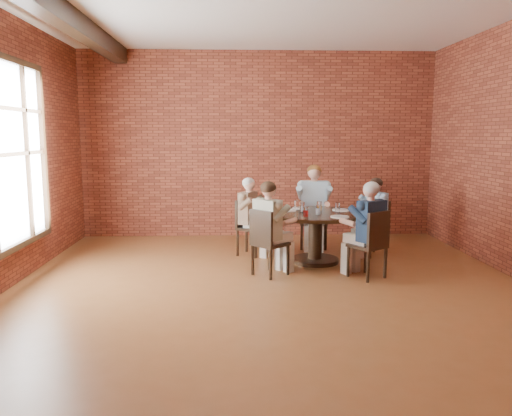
{
  "coord_description": "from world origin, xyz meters",
  "views": [
    {
      "loc": [
        -0.45,
        -5.78,
        1.89
      ],
      "look_at": [
        -0.15,
        1.0,
        0.89
      ],
      "focal_mm": 35.0,
      "sensor_mm": 36.0,
      "label": 1
    }
  ],
  "objects_px": {
    "chair_c": "(247,225)",
    "smartphone": "(341,214)",
    "dining_table": "(315,227)",
    "diner_e": "(368,230)",
    "diner_c": "(251,217)",
    "chair_a": "(376,225)",
    "chair_d": "(266,240)",
    "diner_a": "(373,217)",
    "diner_d": "(270,229)",
    "chair_e": "(372,242)",
    "chair_b": "(313,216)",
    "diner_b": "(314,207)"
  },
  "relations": [
    {
      "from": "chair_a",
      "to": "smartphone",
      "type": "relative_size",
      "value": 7.09
    },
    {
      "from": "dining_table",
      "to": "diner_e",
      "type": "xyz_separation_m",
      "value": [
        0.56,
        -0.83,
        0.11
      ]
    },
    {
      "from": "diner_c",
      "to": "chair_d",
      "type": "distance_m",
      "value": 1.22
    },
    {
      "from": "chair_a",
      "to": "chair_e",
      "type": "bearing_deg",
      "value": -40.33
    },
    {
      "from": "diner_b",
      "to": "diner_e",
      "type": "distance_m",
      "value": 1.86
    },
    {
      "from": "chair_d",
      "to": "smartphone",
      "type": "distance_m",
      "value": 1.24
    },
    {
      "from": "diner_a",
      "to": "diner_b",
      "type": "xyz_separation_m",
      "value": [
        -0.84,
        0.59,
        0.08
      ]
    },
    {
      "from": "chair_d",
      "to": "diner_e",
      "type": "relative_size",
      "value": 0.71
    },
    {
      "from": "diner_b",
      "to": "diner_d",
      "type": "bearing_deg",
      "value": -109.93
    },
    {
      "from": "diner_d",
      "to": "diner_e",
      "type": "height_order",
      "value": "diner_e"
    },
    {
      "from": "dining_table",
      "to": "diner_e",
      "type": "relative_size",
      "value": 1.09
    },
    {
      "from": "chair_c",
      "to": "diner_e",
      "type": "height_order",
      "value": "diner_e"
    },
    {
      "from": "diner_a",
      "to": "chair_b",
      "type": "height_order",
      "value": "diner_a"
    },
    {
      "from": "diner_a",
      "to": "smartphone",
      "type": "bearing_deg",
      "value": -68.28
    },
    {
      "from": "diner_a",
      "to": "chair_d",
      "type": "distance_m",
      "value": 2.07
    },
    {
      "from": "diner_d",
      "to": "chair_e",
      "type": "bearing_deg",
      "value": -142.81
    },
    {
      "from": "diner_a",
      "to": "diner_e",
      "type": "bearing_deg",
      "value": -40.71
    },
    {
      "from": "dining_table",
      "to": "chair_c",
      "type": "xyz_separation_m",
      "value": [
        -1.0,
        0.53,
        -0.05
      ]
    },
    {
      "from": "diner_c",
      "to": "smartphone",
      "type": "relative_size",
      "value": 9.88
    },
    {
      "from": "chair_b",
      "to": "chair_c",
      "type": "distance_m",
      "value": 1.26
    },
    {
      "from": "chair_e",
      "to": "diner_e",
      "type": "relative_size",
      "value": 0.71
    },
    {
      "from": "chair_b",
      "to": "diner_a",
      "type": "bearing_deg",
      "value": -31.69
    },
    {
      "from": "chair_b",
      "to": "diner_b",
      "type": "xyz_separation_m",
      "value": [
        -0.01,
        -0.09,
        0.17
      ]
    },
    {
      "from": "chair_c",
      "to": "diner_d",
      "type": "bearing_deg",
      "value": -138.52
    },
    {
      "from": "dining_table",
      "to": "diner_e",
      "type": "height_order",
      "value": "diner_e"
    },
    {
      "from": "diner_a",
      "to": "chair_e",
      "type": "relative_size",
      "value": 1.34
    },
    {
      "from": "diner_a",
      "to": "smartphone",
      "type": "height_order",
      "value": "diner_a"
    },
    {
      "from": "dining_table",
      "to": "chair_a",
      "type": "distance_m",
      "value": 1.12
    },
    {
      "from": "diner_c",
      "to": "chair_a",
      "type": "bearing_deg",
      "value": -64.39
    },
    {
      "from": "chair_c",
      "to": "diner_c",
      "type": "relative_size",
      "value": 0.72
    },
    {
      "from": "diner_d",
      "to": "smartphone",
      "type": "relative_size",
      "value": 10.31
    },
    {
      "from": "dining_table",
      "to": "diner_a",
      "type": "xyz_separation_m",
      "value": [
        0.97,
        0.39,
        0.08
      ]
    },
    {
      "from": "diner_c",
      "to": "chair_d",
      "type": "xyz_separation_m",
      "value": [
        0.17,
        -1.21,
        -0.12
      ]
    },
    {
      "from": "chair_c",
      "to": "diner_c",
      "type": "height_order",
      "value": "diner_c"
    },
    {
      "from": "dining_table",
      "to": "chair_b",
      "type": "xyz_separation_m",
      "value": [
        0.14,
        1.07,
        -0.01
      ]
    },
    {
      "from": "chair_c",
      "to": "smartphone",
      "type": "xyz_separation_m",
      "value": [
        1.34,
        -0.75,
        0.27
      ]
    },
    {
      "from": "diner_a",
      "to": "smartphone",
      "type": "relative_size",
      "value": 9.88
    },
    {
      "from": "chair_c",
      "to": "diner_c",
      "type": "distance_m",
      "value": 0.15
    },
    {
      "from": "chair_d",
      "to": "diner_e",
      "type": "bearing_deg",
      "value": -137.77
    },
    {
      "from": "chair_d",
      "to": "dining_table",
      "type": "bearing_deg",
      "value": -90.0
    },
    {
      "from": "diner_a",
      "to": "diner_d",
      "type": "relative_size",
      "value": 0.96
    },
    {
      "from": "dining_table",
      "to": "chair_d",
      "type": "xyz_separation_m",
      "value": [
        -0.78,
        -0.71,
        -0.03
      ]
    },
    {
      "from": "chair_b",
      "to": "diner_d",
      "type": "height_order",
      "value": "diner_d"
    },
    {
      "from": "diner_d",
      "to": "chair_e",
      "type": "height_order",
      "value": "diner_d"
    },
    {
      "from": "chair_b",
      "to": "diner_c",
      "type": "height_order",
      "value": "diner_c"
    },
    {
      "from": "chair_d",
      "to": "chair_e",
      "type": "distance_m",
      "value": 1.39
    },
    {
      "from": "dining_table",
      "to": "chair_d",
      "type": "height_order",
      "value": "chair_d"
    },
    {
      "from": "chair_a",
      "to": "chair_e",
      "type": "height_order",
      "value": "chair_e"
    },
    {
      "from": "chair_c",
      "to": "diner_d",
      "type": "xyz_separation_m",
      "value": [
        0.28,
        -1.19,
        0.16
      ]
    },
    {
      "from": "dining_table",
      "to": "chair_c",
      "type": "bearing_deg",
      "value": 152.0
    }
  ]
}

